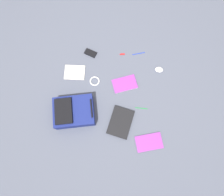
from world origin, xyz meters
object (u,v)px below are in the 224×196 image
Objects in this scene: book_blue at (149,142)px; book_comic at (125,84)px; book_red at (75,72)px; cable_coil at (95,81)px; usb_stick at (122,54)px; power_brick at (91,53)px; computer_mouse at (159,70)px; laptop at (121,122)px; pen_blue at (141,108)px; backpack at (73,112)px; pen_black at (139,53)px.

book_comic is at bearing -152.48° from book_blue.
cable_coil is at bearing 72.16° from book_red.
book_blue reaches higher than usb_stick.
power_brick is (-0.26, 0.15, 0.01)m from book_red.
book_comic is 0.59m from book_red.
book_red is at bearing -127.20° from book_blue.
computer_mouse is at bearing 176.05° from book_blue.
book_blue is (0.69, 0.90, -0.00)m from book_red.
laptop is 3.87× the size of computer_mouse.
pen_blue is (-0.18, 0.21, -0.01)m from laptop.
pen_blue is (0.59, 0.65, -0.01)m from power_brick.
pen_blue is at bearing -163.28° from book_blue.
pen_blue is at bearing 23.81° from usb_stick.
usb_stick is at bearing -156.19° from pen_blue.
laptop is 2.61× the size of pen_blue.
laptop reaches higher than book_comic.
pen_blue is at bearing 65.57° from cable_coil.
usb_stick is (-0.37, 0.28, -0.00)m from cable_coil.
backpack is 5.21× the size of computer_mouse.
book_red is at bearing -170.71° from backpack.
pen_blue is (0.65, 0.09, -0.00)m from pen_black.
power_brick is (-0.33, -0.44, 0.00)m from book_comic.
book_comic is 0.43m from computer_mouse.
book_comic is 0.42m from pen_black.
book_red is 0.30m from power_brick.
book_comic is 5.24× the size of usb_stick.
power_brick reaches higher than book_comic.
usb_stick is at bearing -170.18° from book_comic.
computer_mouse reaches higher than usb_stick.
laptop reaches higher than pen_black.
computer_mouse is 0.67× the size of pen_blue.
book_blue is 1.21m from power_brick.
backpack is 1.97× the size of book_red.
backpack is 1.07m from computer_mouse.
pen_blue is 2.29× the size of usb_stick.
book_comic is (-0.39, 0.51, -0.07)m from backpack.
laptop is 1.14× the size of book_comic.
computer_mouse is at bearing 53.58° from pen_black.
book_red is 0.78m from pen_black.
book_red is at bearing -97.24° from book_comic.
book_red is (-0.07, -0.58, -0.00)m from book_comic.
book_comic reaches higher than book_blue.
laptop is 0.36m from book_blue.
computer_mouse is 0.82m from power_brick.
backpack is 0.86m from book_blue.
book_red is (-0.47, -0.08, -0.07)m from backpack.
book_red is 4.08× the size of usb_stick.
cable_coil is 0.35m from power_brick.
computer_mouse is (-0.65, 0.38, 0.00)m from laptop.
backpack is 4.22× the size of cable_coil.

